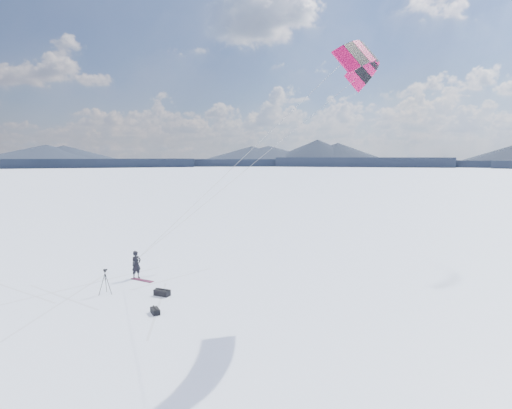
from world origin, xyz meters
The scene contains 9 objects.
ground centered at (0.00, 0.00, 0.00)m, with size 1800.00×1800.00×0.00m, color white.
horizon_hills centered at (0.00, 0.00, 3.64)m, with size 704.84×706.81×8.85m.
snow_tracks centered at (-0.65, -0.35, 0.00)m, with size 14.76×10.25×0.01m.
snowkiter centered at (-0.60, 2.26, 0.00)m, with size 0.64×0.42×1.76m, color black.
snowboard centered at (0.04, 2.05, 0.02)m, with size 1.66×0.31×0.04m, color maroon.
tripod centered at (0.08, -0.88, 0.92)m, with size 0.69×0.72×1.43m.
gear_bag_a centered at (3.04, 0.36, 0.17)m, with size 0.91×0.46×0.40m.
gear_bag_b centered at (4.53, -1.93, 0.14)m, with size 0.78×0.69×0.32m.
power_kite centered at (12.55, 4.69, 12.32)m, with size 14.46×6.03×12.11m.
Camera 1 is at (18.25, -17.47, 7.63)m, focal length 30.00 mm.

